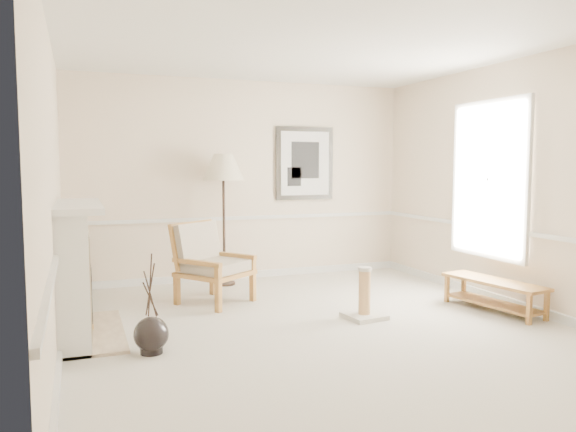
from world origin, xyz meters
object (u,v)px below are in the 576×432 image
at_px(floor_vase, 151,335).
at_px(scratching_post, 364,302).
at_px(floor_lamp, 223,171).
at_px(bench, 494,290).
at_px(armchair, 208,259).

xyz_separation_m(floor_vase, scratching_post, (2.33, 0.36, 0.01)).
relative_size(floor_lamp, bench, 1.40).
height_order(armchair, floor_lamp, floor_lamp).
xyz_separation_m(floor_vase, armchair, (0.90, 1.70, 0.36)).
height_order(floor_lamp, scratching_post, floor_lamp).
height_order(floor_vase, bench, floor_vase).
xyz_separation_m(floor_vase, bench, (3.87, 0.11, 0.07)).
xyz_separation_m(floor_lamp, scratching_post, (1.00, -2.25, -1.42)).
bearing_deg(bench, floor_vase, -178.37).
bearing_deg(floor_lamp, bench, -44.43).
relative_size(floor_vase, floor_lamp, 0.49).
height_order(floor_vase, floor_lamp, floor_lamp).
distance_m(floor_vase, floor_lamp, 3.25).
bearing_deg(floor_lamp, armchair, -115.50).
bearing_deg(armchair, bench, -64.12).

